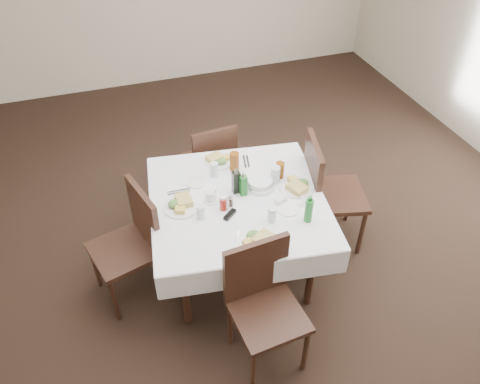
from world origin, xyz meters
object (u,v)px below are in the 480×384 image
(chair_east, at_px, (325,188))
(bread_basket, at_px, (260,183))
(oil_cruet_green, at_px, (243,185))
(oil_cruet_dark, at_px, (236,181))
(ketchup_bottle, at_px, (223,204))
(chair_south, at_px, (263,297))
(dining_table, at_px, (238,207))
(water_e, at_px, (275,175))
(water_n, at_px, (214,169))
(water_s, at_px, (272,214))
(chair_west, at_px, (134,238))
(water_w, at_px, (201,212))
(coffee_mug, at_px, (211,197))
(green_bottle, at_px, (309,210))
(chair_north, at_px, (212,160))

(chair_east, distance_m, bread_basket, 0.62)
(chair_east, distance_m, oil_cruet_green, 0.79)
(oil_cruet_dark, bearing_deg, ketchup_bottle, -133.48)
(chair_east, bearing_deg, chair_south, -135.68)
(dining_table, distance_m, chair_east, 0.81)
(chair_south, bearing_deg, water_e, 64.01)
(chair_south, distance_m, water_e, 1.02)
(chair_east, relative_size, bread_basket, 4.82)
(water_n, relative_size, water_e, 0.86)
(water_e, bearing_deg, ketchup_bottle, -159.51)
(water_s, relative_size, oil_cruet_green, 0.56)
(chair_east, relative_size, chair_west, 1.07)
(chair_east, xyz_separation_m, oil_cruet_dark, (-0.78, 0.00, 0.27))
(water_w, height_order, oil_cruet_green, oil_cruet_green)
(water_s, bearing_deg, ketchup_bottle, 142.11)
(chair_east, xyz_separation_m, water_w, (-1.12, -0.20, 0.22))
(coffee_mug, bearing_deg, green_bottle, -35.55)
(chair_east, relative_size, water_n, 8.67)
(green_bottle, bearing_deg, chair_west, 160.49)
(bread_basket, bearing_deg, water_s, -97.80)
(chair_west, bearing_deg, chair_north, 44.48)
(chair_west, bearing_deg, chair_east, 1.29)
(chair_west, distance_m, water_e, 1.20)
(water_n, height_order, water_s, water_s)
(chair_north, height_order, chair_south, chair_south)
(chair_north, xyz_separation_m, ketchup_bottle, (-0.17, -0.96, 0.31))
(water_e, xyz_separation_m, bread_basket, (-0.14, -0.02, -0.04))
(water_e, xyz_separation_m, green_bottle, (0.06, -0.49, 0.03))
(chair_north, bearing_deg, coffee_mug, -105.73)
(dining_table, relative_size, oil_cruet_dark, 6.27)
(coffee_mug, bearing_deg, chair_south, -81.90)
(dining_table, relative_size, water_n, 12.47)
(water_s, height_order, ketchup_bottle, water_s)
(oil_cruet_green, bearing_deg, green_bottle, -50.83)
(water_n, xyz_separation_m, bread_basket, (0.30, -0.26, -0.03))
(water_w, height_order, oil_cruet_dark, oil_cruet_dark)
(oil_cruet_dark, bearing_deg, chair_north, 88.58)
(chair_north, bearing_deg, dining_table, -92.34)
(ketchup_bottle, bearing_deg, oil_cruet_dark, 46.52)
(oil_cruet_dark, xyz_separation_m, coffee_mug, (-0.22, -0.04, -0.06))
(water_e, distance_m, green_bottle, 0.49)
(dining_table, height_order, chair_south, chair_south)
(water_n, relative_size, coffee_mug, 1.01)
(water_e, bearing_deg, oil_cruet_dark, -176.71)
(chair_north, relative_size, chair_south, 0.92)
(dining_table, relative_size, chair_north, 1.68)
(chair_east, xyz_separation_m, bread_basket, (-0.59, -0.00, 0.20))
(water_s, bearing_deg, green_bottle, -17.66)
(chair_west, height_order, oil_cruet_green, oil_cruet_green)
(chair_south, xyz_separation_m, coffee_mug, (-0.12, 0.82, 0.25))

